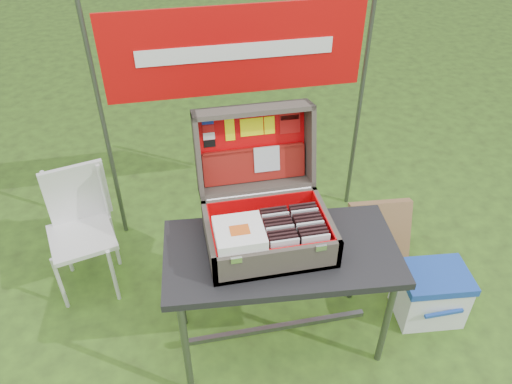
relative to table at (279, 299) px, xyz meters
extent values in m
plane|color=#2D3F19|center=(-0.02, 0.05, -0.36)|extent=(80.00, 80.00, 0.00)
cube|color=#29292B|center=(0.00, 0.00, 0.34)|extent=(1.21, 0.68, 0.04)
cylinder|color=#59595B|center=(-0.52, -0.23, -0.02)|extent=(0.04, 0.04, 0.69)
cylinder|color=#59595B|center=(0.52, -0.23, -0.02)|extent=(0.04, 0.04, 0.69)
cylinder|color=#59595B|center=(-0.52, 0.23, -0.02)|extent=(0.04, 0.04, 0.69)
cylinder|color=#59595B|center=(0.52, 0.23, -0.02)|extent=(0.04, 0.04, 0.69)
cube|color=#59595B|center=(0.00, 0.00, -0.24)|extent=(1.01, 0.03, 0.03)
cube|color=brown|center=(-0.06, 0.04, 0.38)|extent=(0.61, 0.43, 0.02)
cube|color=brown|center=(-0.06, -0.16, 0.44)|extent=(0.61, 0.02, 0.16)
cube|color=brown|center=(-0.06, 0.25, 0.44)|extent=(0.61, 0.02, 0.16)
cube|color=brown|center=(-0.35, 0.04, 0.44)|extent=(0.02, 0.43, 0.16)
cube|color=brown|center=(0.23, 0.04, 0.44)|extent=(0.02, 0.43, 0.16)
cube|color=red|center=(-0.06, 0.04, 0.39)|extent=(0.56, 0.39, 0.01)
cube|color=silver|center=(-0.25, -0.17, 0.52)|extent=(0.05, 0.01, 0.03)
cube|color=silver|center=(0.14, -0.17, 0.52)|extent=(0.05, 0.01, 0.03)
cylinder|color=silver|center=(-0.06, 0.26, 0.53)|extent=(0.55, 0.02, 0.02)
cube|color=brown|center=(-0.06, 0.46, 0.70)|extent=(0.61, 0.12, 0.43)
cube|color=brown|center=(-0.06, 0.44, 0.92)|extent=(0.61, 0.16, 0.06)
cube|color=brown|center=(-0.06, 0.34, 0.52)|extent=(0.61, 0.16, 0.06)
cube|color=brown|center=(-0.35, 0.39, 0.72)|extent=(0.02, 0.26, 0.46)
cube|color=brown|center=(0.23, 0.39, 0.72)|extent=(0.02, 0.26, 0.46)
cube|color=red|center=(-0.06, 0.44, 0.71)|extent=(0.55, 0.09, 0.37)
cube|color=red|center=(-0.06, -0.15, 0.46)|extent=(0.56, 0.01, 0.14)
cube|color=red|center=(-0.06, 0.23, 0.46)|extent=(0.56, 0.01, 0.14)
cube|color=red|center=(-0.33, 0.04, 0.46)|extent=(0.01, 0.39, 0.14)
cube|color=red|center=(0.22, 0.04, 0.46)|extent=(0.01, 0.39, 0.14)
cube|color=maroon|center=(-0.06, 0.40, 0.61)|extent=(0.54, 0.07, 0.18)
cube|color=maroon|center=(-0.06, 0.41, 0.70)|extent=(0.53, 0.02, 0.02)
cube|color=silver|center=(0.01, 0.39, 0.65)|extent=(0.14, 0.04, 0.13)
cube|color=#1933B2|center=(-0.28, 0.47, 0.86)|extent=(0.06, 0.01, 0.04)
cube|color=red|center=(-0.28, 0.46, 0.82)|extent=(0.06, 0.01, 0.04)
cube|color=white|center=(-0.28, 0.45, 0.78)|extent=(0.06, 0.01, 0.04)
cube|color=black|center=(-0.28, 0.44, 0.74)|extent=(0.06, 0.01, 0.04)
cube|color=#F4FC0B|center=(-0.17, 0.46, 0.81)|extent=(0.05, 0.03, 0.12)
cube|color=#F4FC0B|center=(-0.06, 0.46, 0.81)|extent=(0.12, 0.02, 0.09)
cube|color=#F4FC0B|center=(0.03, 0.46, 0.81)|extent=(0.05, 0.02, 0.09)
cube|color=red|center=(0.14, 0.46, 0.81)|extent=(0.11, 0.03, 0.11)
cube|color=black|center=(0.14, 0.47, 0.84)|extent=(0.10, 0.01, 0.02)
cube|color=silver|center=(-0.02, -0.12, 0.47)|extent=(0.13, 0.01, 0.15)
cube|color=black|center=(-0.02, -0.10, 0.47)|extent=(0.13, 0.01, 0.15)
cube|color=black|center=(-0.02, -0.08, 0.47)|extent=(0.13, 0.01, 0.15)
cube|color=black|center=(-0.02, -0.05, 0.47)|extent=(0.13, 0.01, 0.15)
cube|color=silver|center=(-0.02, -0.03, 0.47)|extent=(0.13, 0.01, 0.15)
cube|color=black|center=(-0.02, -0.01, 0.47)|extent=(0.13, 0.01, 0.15)
cube|color=black|center=(-0.02, 0.02, 0.47)|extent=(0.13, 0.01, 0.15)
cube|color=black|center=(-0.02, 0.04, 0.47)|extent=(0.13, 0.01, 0.15)
cube|color=silver|center=(-0.02, 0.07, 0.47)|extent=(0.13, 0.01, 0.15)
cube|color=black|center=(-0.02, 0.09, 0.47)|extent=(0.13, 0.01, 0.15)
cube|color=black|center=(-0.02, 0.11, 0.47)|extent=(0.13, 0.01, 0.15)
cube|color=silver|center=(0.13, -0.12, 0.47)|extent=(0.13, 0.01, 0.15)
cube|color=black|center=(0.13, -0.10, 0.47)|extent=(0.13, 0.01, 0.15)
cube|color=black|center=(0.13, -0.08, 0.47)|extent=(0.13, 0.01, 0.15)
cube|color=black|center=(0.13, -0.05, 0.47)|extent=(0.13, 0.01, 0.15)
cube|color=silver|center=(0.13, -0.03, 0.47)|extent=(0.13, 0.01, 0.15)
cube|color=black|center=(0.13, -0.01, 0.47)|extent=(0.13, 0.01, 0.15)
cube|color=black|center=(0.13, 0.02, 0.47)|extent=(0.13, 0.01, 0.15)
cube|color=black|center=(0.13, 0.04, 0.47)|extent=(0.13, 0.01, 0.15)
cube|color=silver|center=(0.13, 0.07, 0.47)|extent=(0.13, 0.01, 0.15)
cube|color=black|center=(0.13, 0.09, 0.47)|extent=(0.13, 0.01, 0.15)
cube|color=black|center=(0.13, 0.11, 0.47)|extent=(0.13, 0.01, 0.15)
cube|color=white|center=(-0.21, -0.04, 0.53)|extent=(0.23, 0.23, 0.00)
cube|color=white|center=(-0.21, -0.04, 0.53)|extent=(0.23, 0.23, 0.00)
cube|color=white|center=(-0.21, -0.04, 0.54)|extent=(0.23, 0.23, 0.00)
cube|color=white|center=(-0.21, -0.04, 0.54)|extent=(0.23, 0.23, 0.00)
cube|color=white|center=(-0.21, -0.04, 0.55)|extent=(0.23, 0.23, 0.00)
cube|color=white|center=(-0.21, -0.04, 0.55)|extent=(0.23, 0.23, 0.00)
cube|color=white|center=(-0.21, -0.04, 0.56)|extent=(0.23, 0.23, 0.00)
cube|color=white|center=(-0.21, -0.04, 0.56)|extent=(0.23, 0.23, 0.00)
cube|color=white|center=(-0.21, -0.04, 0.57)|extent=(0.23, 0.23, 0.00)
cube|color=white|center=(-0.21, -0.04, 0.57)|extent=(0.23, 0.23, 0.00)
cube|color=#D85919|center=(-0.21, -0.05, 0.58)|extent=(0.09, 0.07, 0.00)
cube|color=white|center=(0.93, 0.01, -0.21)|extent=(0.40, 0.32, 0.30)
cube|color=#1B43A6|center=(0.93, 0.01, -0.04)|extent=(0.42, 0.34, 0.05)
cube|color=#1B43A6|center=(0.93, -0.15, -0.18)|extent=(0.23, 0.02, 0.02)
cube|color=silver|center=(-1.07, 0.66, 0.05)|extent=(0.44, 0.44, 0.03)
cube|color=silver|center=(-1.07, 0.83, 0.25)|extent=(0.36, 0.12, 0.39)
cylinder|color=silver|center=(-1.22, 0.50, -0.16)|extent=(0.02, 0.02, 0.41)
cylinder|color=silver|center=(-0.91, 0.50, -0.16)|extent=(0.02, 0.02, 0.41)
cylinder|color=silver|center=(-1.22, 0.81, -0.16)|extent=(0.02, 0.02, 0.41)
cylinder|color=silver|center=(-0.91, 0.81, -0.16)|extent=(0.02, 0.02, 0.41)
cylinder|color=silver|center=(-1.22, 0.83, 0.24)|extent=(0.02, 0.02, 0.39)
cylinder|color=silver|center=(-0.91, 0.83, 0.24)|extent=(0.02, 0.02, 0.39)
cube|color=brown|center=(0.82, 0.54, -0.14)|extent=(0.43, 0.23, 0.44)
cylinder|color=#59595B|center=(-0.87, 1.15, 0.49)|extent=(0.03, 0.03, 1.70)
cylinder|color=#59595B|center=(0.83, 1.15, 0.49)|extent=(0.03, 0.03, 1.70)
cube|color=#BC0909|center=(-0.02, 1.14, 0.94)|extent=(1.60, 0.02, 0.55)
cube|color=white|center=(-0.02, 1.13, 0.94)|extent=(1.20, 0.00, 0.10)
camera|label=1|loc=(-0.48, -1.71, 2.09)|focal=35.00mm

